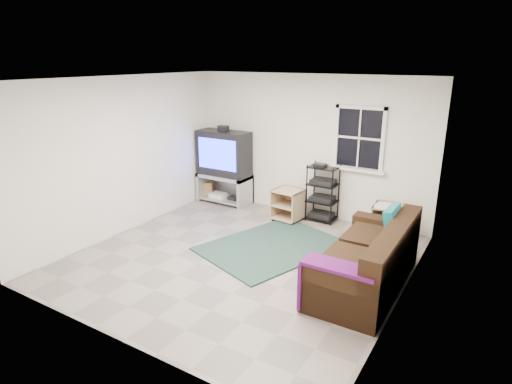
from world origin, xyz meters
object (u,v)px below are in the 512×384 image
Objects in this scene: av_rack at (322,196)px; side_table_left at (289,204)px; tv_unit at (224,161)px; sofa at (368,263)px; side_table_right at (388,218)px.

av_rack is 1.82× the size of side_table_left.
tv_unit is 0.76× the size of sofa.
tv_unit is 3.39m from side_table_right.
tv_unit reaches higher than side_table_left.
tv_unit is 4.04m from sofa.
av_rack is at bearing 28.50° from side_table_left.
side_table_right is (1.23, -0.11, -0.14)m from av_rack.
sofa is at bearing -39.49° from side_table_left.
sofa reaches higher than side_table_left.
tv_unit reaches higher than side_table_right.
av_rack is 2.40m from sofa.
av_rack reaches higher than side_table_left.
side_table_left is (-0.52, -0.28, -0.15)m from av_rack.
tv_unit is at bearing 172.74° from side_table_left.
av_rack is at bearing 2.16° from tv_unit.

